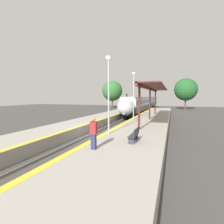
% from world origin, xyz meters
% --- Properties ---
extents(ground_plane, '(120.00, 120.00, 0.00)m').
position_xyz_m(ground_plane, '(0.00, 0.00, 0.00)').
color(ground_plane, '#423F3D').
extents(rail_left, '(0.08, 90.00, 0.15)m').
position_xyz_m(rail_left, '(-0.72, 0.00, 0.07)').
color(rail_left, slate).
rests_on(rail_left, ground_plane).
extents(rail_right, '(0.08, 90.00, 0.15)m').
position_xyz_m(rail_right, '(0.72, 0.00, 0.07)').
color(rail_right, slate).
rests_on(rail_right, ground_plane).
extents(train, '(2.74, 41.51, 3.83)m').
position_xyz_m(train, '(0.00, 30.46, 2.20)').
color(train, black).
rests_on(train, ground_plane).
extents(platform_right, '(4.89, 64.00, 0.94)m').
position_xyz_m(platform_right, '(4.06, 0.00, 0.47)').
color(platform_right, '#9E998E').
rests_on(platform_right, ground_plane).
extents(platform_left, '(3.76, 64.00, 0.94)m').
position_xyz_m(platform_left, '(-3.49, 0.00, 0.47)').
color(platform_left, '#9E998E').
rests_on(platform_left, ground_plane).
extents(platform_bench, '(0.44, 1.75, 0.89)m').
position_xyz_m(platform_bench, '(4.59, -4.06, 1.41)').
color(platform_bench, '#2D333D').
rests_on(platform_bench, platform_right).
extents(person_waiting, '(0.36, 0.24, 1.81)m').
position_xyz_m(person_waiting, '(2.76, -6.44, 1.88)').
color(person_waiting, navy).
rests_on(person_waiting, platform_right).
extents(railway_signal, '(0.28, 0.28, 4.51)m').
position_xyz_m(railway_signal, '(-2.39, 21.18, 2.75)').
color(railway_signal, '#59595E').
rests_on(railway_signal, ground_plane).
extents(lamppost_near, '(0.36, 0.20, 6.04)m').
position_xyz_m(lamppost_near, '(2.15, -2.34, 4.35)').
color(lamppost_near, '#9E9EA3').
rests_on(lamppost_near, platform_right).
extents(lamppost_mid, '(0.36, 0.20, 6.04)m').
position_xyz_m(lamppost_mid, '(2.15, 6.96, 4.35)').
color(lamppost_mid, '#9E9EA3').
rests_on(lamppost_mid, platform_right).
extents(station_canopy, '(2.02, 18.35, 4.15)m').
position_xyz_m(station_canopy, '(4.67, 7.88, 4.82)').
color(station_canopy, '#511E19').
rests_on(station_canopy, platform_right).
extents(background_tree_left, '(6.94, 6.94, 9.36)m').
position_xyz_m(background_tree_left, '(-12.81, 42.00, 5.88)').
color(background_tree_left, brown).
rests_on(background_tree_left, ground_plane).
extents(background_tree_right, '(6.57, 6.57, 9.24)m').
position_xyz_m(background_tree_right, '(10.50, 40.58, 5.95)').
color(background_tree_right, brown).
rests_on(background_tree_right, ground_plane).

